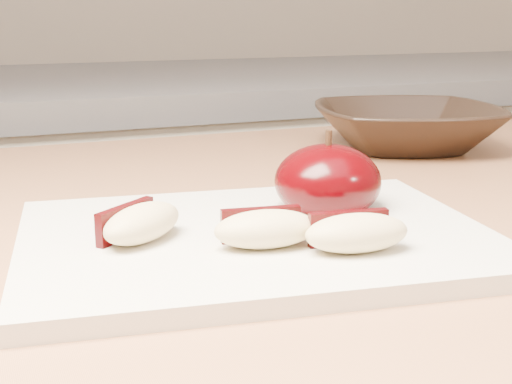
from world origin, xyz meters
name	(u,v)px	position (x,y,z in m)	size (l,w,h in m)	color
back_cabinet	(91,342)	(0.00, 1.20, 0.47)	(2.40, 0.62, 0.94)	silver
cutting_board	(256,239)	(0.00, 0.41, 0.91)	(0.29, 0.21, 0.01)	silver
apple_half	(328,182)	(0.06, 0.44, 0.93)	(0.08, 0.08, 0.06)	black
apple_wedge_a	(140,223)	(-0.08, 0.42, 0.92)	(0.07, 0.06, 0.02)	beige
apple_wedge_b	(265,228)	(-0.01, 0.38, 0.92)	(0.07, 0.04, 0.02)	beige
apple_wedge_c	(356,232)	(0.03, 0.35, 0.92)	(0.06, 0.04, 0.02)	beige
bowl	(406,127)	(0.27, 0.65, 0.92)	(0.19, 0.19, 0.05)	black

